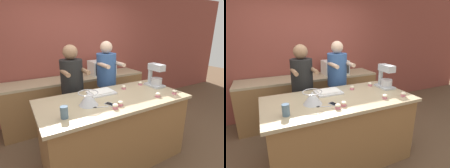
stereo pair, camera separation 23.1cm
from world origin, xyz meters
TOP-DOWN VIEW (x-y plane):
  - ground_plane at (0.00, 0.00)m, footprint 16.00×16.00m
  - back_wall at (0.00, 1.75)m, footprint 10.00×0.06m
  - island_counter at (0.00, 0.00)m, footprint 1.97×0.94m
  - back_counter at (0.00, 1.40)m, footprint 2.80×0.60m
  - person_left at (-0.31, 0.77)m, footprint 0.36×0.52m
  - person_right at (0.31, 0.77)m, footprint 0.35×0.51m
  - stand_mixer at (0.84, 0.11)m, footprint 0.20×0.30m
  - mixing_bowl at (-0.38, -0.04)m, footprint 0.24×0.24m
  - baking_tray at (-0.07, 0.24)m, footprint 0.37×0.28m
  - microwave_oven at (0.55, 1.40)m, footprint 0.53×0.37m
  - cell_phone at (-0.15, -0.18)m, footprint 0.12×0.16m
  - drinking_glass at (-0.72, -0.23)m, footprint 0.08×0.08m
  - knife at (-0.32, -0.17)m, footprint 0.21×0.10m
  - cupcake_0 at (0.32, 0.23)m, footprint 0.07×0.07m
  - cupcake_1 at (0.81, -0.31)m, footprint 0.07×0.07m
  - cupcake_2 at (0.67, 0.27)m, footprint 0.07×0.07m
  - cupcake_3 at (-0.16, -0.30)m, footprint 0.07×0.07m
  - cupcake_4 at (-0.06, -0.26)m, footprint 0.07×0.07m
  - cupcake_5 at (0.53, -0.27)m, footprint 0.07×0.07m

SIDE VIEW (x-z plane):
  - ground_plane at x=0.00m, z-range 0.00..0.00m
  - back_counter at x=0.00m, z-range 0.00..0.91m
  - island_counter at x=0.00m, z-range 0.00..0.94m
  - person_left at x=-0.31m, z-range 0.04..1.64m
  - person_right at x=0.31m, z-range 0.04..1.68m
  - knife at x=-0.32m, z-range 0.94..0.95m
  - cell_phone at x=-0.15m, z-range 0.94..0.95m
  - baking_tray at x=-0.07m, z-range 0.94..0.98m
  - cupcake_0 at x=0.32m, z-range 0.94..1.00m
  - cupcake_1 at x=0.81m, z-range 0.94..1.00m
  - cupcake_2 at x=0.67m, z-range 0.94..1.00m
  - cupcake_3 at x=-0.16m, z-range 0.94..1.00m
  - cupcake_4 at x=-0.06m, z-range 0.94..1.00m
  - cupcake_5 at x=0.53m, z-range 0.94..1.00m
  - drinking_glass at x=-0.72m, z-range 0.94..1.07m
  - mixing_bowl at x=-0.38m, z-range 0.95..1.11m
  - microwave_oven at x=0.55m, z-range 0.91..1.20m
  - stand_mixer at x=0.84m, z-range 0.92..1.28m
  - back_wall at x=0.00m, z-range 0.00..2.70m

